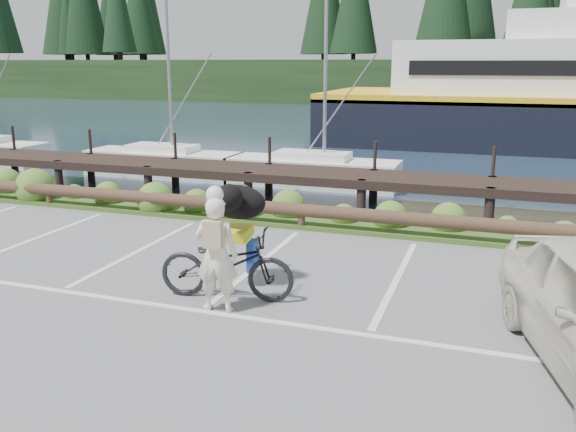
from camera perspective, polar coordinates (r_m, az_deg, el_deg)
name	(u,v)px	position (r m, az deg, el deg)	size (l,w,h in m)	color
ground	(213,302)	(9.86, -7.04, -7.99)	(72.00, 72.00, 0.00)	#5E5E60
harbor_backdrop	(473,91)	(86.84, 16.95, 11.16)	(170.00, 160.00, 30.00)	#1A2A3E
vegetation_strip	(310,220)	(14.54, 2.11, -0.37)	(34.00, 1.60, 0.10)	#3D5B21
log_rail	(301,229)	(13.91, 1.27, -1.25)	(32.00, 0.30, 0.60)	#443021
bicycle	(227,264)	(9.79, -5.77, -4.53)	(0.76, 2.19, 1.15)	black
cyclist	(217,255)	(9.22, -6.71, -3.60)	(0.66, 0.43, 1.80)	#F1ECCC
dog	(237,202)	(10.20, -4.80, 1.32)	(1.01, 0.49, 0.58)	black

